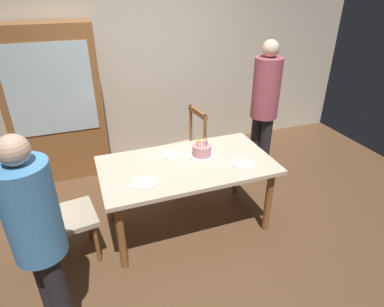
% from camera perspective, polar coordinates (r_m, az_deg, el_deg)
% --- Properties ---
extents(ground, '(6.40, 6.40, 0.00)m').
position_cam_1_polar(ground, '(3.58, -0.77, -12.07)').
color(ground, brown).
extents(back_wall, '(6.40, 0.10, 2.60)m').
position_cam_1_polar(back_wall, '(4.63, -8.82, 15.25)').
color(back_wall, beige).
rests_on(back_wall, ground).
extents(dining_table, '(1.66, 0.91, 0.74)m').
position_cam_1_polar(dining_table, '(3.20, -0.84, -3.12)').
color(dining_table, beige).
rests_on(dining_table, ground).
extents(birthday_cake, '(0.28, 0.28, 0.19)m').
position_cam_1_polar(birthday_cake, '(3.26, 1.72, 0.44)').
color(birthday_cake, silver).
rests_on(birthday_cake, dining_table).
extents(plate_near_celebrant, '(0.22, 0.22, 0.01)m').
position_cam_1_polar(plate_near_celebrant, '(2.88, -8.14, -5.11)').
color(plate_near_celebrant, silver).
rests_on(plate_near_celebrant, dining_table).
extents(plate_far_side, '(0.22, 0.22, 0.01)m').
position_cam_1_polar(plate_far_side, '(3.30, -3.40, -0.24)').
color(plate_far_side, silver).
rests_on(plate_far_side, dining_table).
extents(plate_near_guest, '(0.22, 0.22, 0.01)m').
position_cam_1_polar(plate_near_guest, '(3.17, 8.94, -1.82)').
color(plate_near_guest, silver).
rests_on(plate_near_guest, dining_table).
extents(fork_near_celebrant, '(0.18, 0.03, 0.01)m').
position_cam_1_polar(fork_near_celebrant, '(2.87, -11.31, -5.61)').
color(fork_near_celebrant, silver).
rests_on(fork_near_celebrant, dining_table).
extents(fork_far_side, '(0.18, 0.05, 0.01)m').
position_cam_1_polar(fork_far_side, '(3.28, -6.16, -0.61)').
color(fork_far_side, silver).
rests_on(fork_far_side, dining_table).
extents(chair_spindle_back, '(0.49, 0.49, 0.95)m').
position_cam_1_polar(chair_spindle_back, '(4.00, -1.18, 0.61)').
color(chair_spindle_back, tan).
rests_on(chair_spindle_back, ground).
extents(chair_upholstered, '(0.50, 0.50, 0.95)m').
position_cam_1_polar(chair_upholstered, '(3.09, -22.52, -9.55)').
color(chair_upholstered, tan).
rests_on(chair_upholstered, ground).
extents(person_celebrant, '(0.32, 0.32, 1.60)m').
position_cam_1_polar(person_celebrant, '(2.29, -25.27, -12.84)').
color(person_celebrant, '#262328').
rests_on(person_celebrant, ground).
extents(person_guest, '(0.32, 0.32, 1.74)m').
position_cam_1_polar(person_guest, '(4.01, 12.53, 8.35)').
color(person_guest, '#262328').
rests_on(person_guest, ground).
extents(china_cabinet, '(1.10, 0.45, 1.90)m').
position_cam_1_polar(china_cabinet, '(4.36, -22.78, 7.82)').
color(china_cabinet, brown).
rests_on(china_cabinet, ground).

